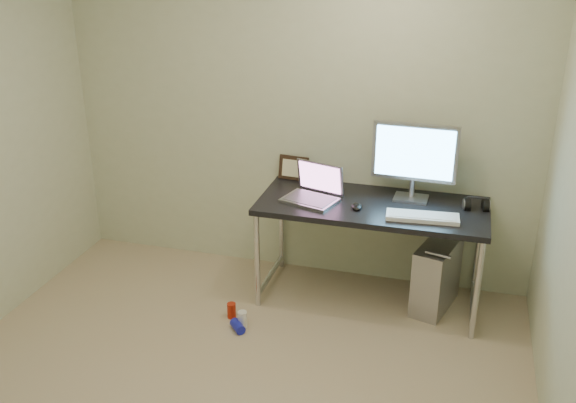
% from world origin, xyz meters
% --- Properties ---
extents(wall_back, '(3.50, 0.02, 2.50)m').
position_xyz_m(wall_back, '(0.00, 1.75, 1.25)').
color(wall_back, beige).
rests_on(wall_back, ground).
extents(desk, '(1.55, 0.68, 0.75)m').
position_xyz_m(desk, '(0.63, 1.41, 0.67)').
color(desk, black).
rests_on(desk, ground).
extents(tower_computer, '(0.33, 0.51, 0.52)m').
position_xyz_m(tower_computer, '(1.10, 1.44, 0.25)').
color(tower_computer, '#B9B9BE').
rests_on(tower_computer, ground).
extents(cable_a, '(0.01, 0.16, 0.69)m').
position_xyz_m(cable_a, '(1.05, 1.70, 0.40)').
color(cable_a, black).
rests_on(cable_a, ground).
extents(cable_b, '(0.02, 0.11, 0.71)m').
position_xyz_m(cable_b, '(1.14, 1.68, 0.38)').
color(cable_b, black).
rests_on(cable_b, ground).
extents(can_red, '(0.08, 0.08, 0.11)m').
position_xyz_m(can_red, '(-0.23, 0.91, 0.06)').
color(can_red, '#AE230E').
rests_on(can_red, ground).
extents(can_white, '(0.08, 0.08, 0.11)m').
position_xyz_m(can_white, '(-0.12, 0.82, 0.06)').
color(can_white, white).
rests_on(can_white, ground).
extents(can_blue, '(0.13, 0.13, 0.07)m').
position_xyz_m(can_blue, '(-0.13, 0.77, 0.03)').
color(can_blue, '#191EB6').
rests_on(can_blue, ground).
extents(laptop, '(0.42, 0.38, 0.25)m').
position_xyz_m(laptop, '(0.23, 1.38, 0.81)').
color(laptop, '#A2A1A8').
rests_on(laptop, desk).
extents(monitor, '(0.57, 0.17, 0.54)m').
position_xyz_m(monitor, '(0.88, 1.57, 1.07)').
color(monitor, '#A2A1A8').
rests_on(monitor, desk).
extents(keyboard, '(0.48, 0.19, 0.03)m').
position_xyz_m(keyboard, '(0.98, 1.25, 0.76)').
color(keyboard, white).
rests_on(keyboard, desk).
extents(mouse_right, '(0.10, 0.13, 0.04)m').
position_xyz_m(mouse_right, '(1.16, 1.26, 0.77)').
color(mouse_right, black).
rests_on(mouse_right, desk).
extents(mouse_left, '(0.09, 0.13, 0.04)m').
position_xyz_m(mouse_left, '(0.54, 1.30, 0.77)').
color(mouse_left, black).
rests_on(mouse_left, desk).
extents(headphones, '(0.18, 0.11, 0.11)m').
position_xyz_m(headphones, '(1.31, 1.51, 0.78)').
color(headphones, black).
rests_on(headphones, desk).
extents(picture_frame, '(0.23, 0.08, 0.18)m').
position_xyz_m(picture_frame, '(-0.01, 1.71, 0.84)').
color(picture_frame, black).
rests_on(picture_frame, desk).
extents(webcam, '(0.04, 0.04, 0.11)m').
position_xyz_m(webcam, '(0.21, 1.68, 0.83)').
color(webcam, silver).
rests_on(webcam, desk).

